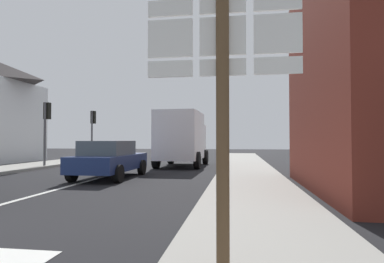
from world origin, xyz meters
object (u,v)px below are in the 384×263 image
object	(u,v)px
delivery_truck	(182,138)
traffic_light_far_left	(93,124)
sedan_far	(110,159)
traffic_light_near_left	(47,119)
route_sign_post	(223,92)

from	to	relation	value
delivery_truck	traffic_light_far_left	distance (m)	8.03
sedan_far	traffic_light_far_left	bearing A→B (deg)	118.89
traffic_light_near_left	traffic_light_far_left	bearing A→B (deg)	90.00
traffic_light_far_left	delivery_truck	bearing A→B (deg)	-26.89
delivery_truck	traffic_light_far_left	size ratio (longest dim) A/B	1.41
delivery_truck	traffic_light_near_left	distance (m)	7.43
sedan_far	traffic_light_near_left	world-z (taller)	traffic_light_near_left
sedan_far	route_sign_post	distance (m)	9.99
sedan_far	route_sign_post	world-z (taller)	route_sign_post
traffic_light_near_left	traffic_light_far_left	xyz separation A→B (m)	(0.00, 5.57, 0.04)
route_sign_post	traffic_light_near_left	bearing A→B (deg)	128.83
route_sign_post	traffic_light_near_left	xyz separation A→B (m)	(-10.11, 12.56, 0.62)
traffic_light_near_left	delivery_truck	bearing A→B (deg)	15.47
sedan_far	route_sign_post	bearing A→B (deg)	-60.57
traffic_light_far_left	route_sign_post	bearing A→B (deg)	-60.85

